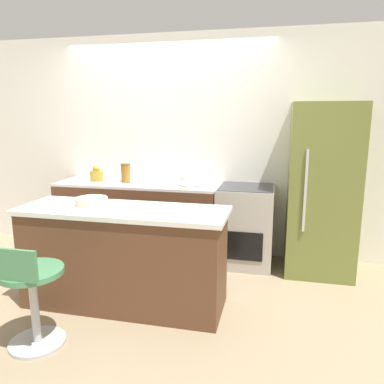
{
  "coord_description": "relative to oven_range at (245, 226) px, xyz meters",
  "views": [
    {
      "loc": [
        1.31,
        -3.76,
        1.67
      ],
      "look_at": [
        0.51,
        -0.27,
        0.93
      ],
      "focal_mm": 35.0,
      "sensor_mm": 36.0,
      "label": 1
    }
  ],
  "objects": [
    {
      "name": "refrigerator",
      "position": [
        0.79,
        -0.03,
        0.45
      ],
      "size": [
        0.69,
        0.69,
        1.79
      ],
      "color": "olive",
      "rests_on": "ground_plane"
    },
    {
      "name": "mixing_bowl",
      "position": [
        -0.63,
        -0.03,
        0.5
      ],
      "size": [
        0.26,
        0.26,
        0.11
      ],
      "color": "white",
      "rests_on": "back_counter"
    },
    {
      "name": "back_counter",
      "position": [
        -1.27,
        0.0,
        -0.0
      ],
      "size": [
        1.91,
        0.61,
        0.89
      ],
      "color": "brown",
      "rests_on": "ground_plane"
    },
    {
      "name": "ground_plane",
      "position": [
        -0.98,
        -0.32,
        -0.45
      ],
      "size": [
        14.0,
        14.0,
        0.0
      ],
      "primitive_type": "plane",
      "color": "#998466"
    },
    {
      "name": "oven_range",
      "position": [
        0.0,
        0.0,
        0.0
      ],
      "size": [
        0.61,
        0.62,
        0.89
      ],
      "color": "#B7B2A8",
      "rests_on": "ground_plane"
    },
    {
      "name": "canister_jar",
      "position": [
        -1.41,
        -0.03,
        0.56
      ],
      "size": [
        0.11,
        0.11,
        0.22
      ],
      "color": "#9E6623",
      "rests_on": "back_counter"
    },
    {
      "name": "fruit_bowl",
      "position": [
        -1.28,
        -1.12,
        0.47
      ],
      "size": [
        0.28,
        0.28,
        0.06
      ],
      "color": "beige",
      "rests_on": "kitchen_island"
    },
    {
      "name": "kitchen_island",
      "position": [
        -0.95,
        -1.19,
        -0.0
      ],
      "size": [
        1.81,
        0.62,
        0.89
      ],
      "color": "brown",
      "rests_on": "ground_plane"
    },
    {
      "name": "kettle",
      "position": [
        -1.78,
        -0.03,
        0.52
      ],
      "size": [
        0.16,
        0.16,
        0.19
      ],
      "color": "#B29333",
      "rests_on": "back_counter"
    },
    {
      "name": "stool_chair",
      "position": [
        -1.36,
        -1.93,
        -0.03
      ],
      "size": [
        0.45,
        0.45,
        0.81
      ],
      "color": "#B7B7BC",
      "rests_on": "ground_plane"
    },
    {
      "name": "wall_back",
      "position": [
        -0.98,
        0.33,
        0.85
      ],
      "size": [
        8.0,
        0.06,
        2.6
      ],
      "color": "white",
      "rests_on": "ground_plane"
    }
  ]
}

